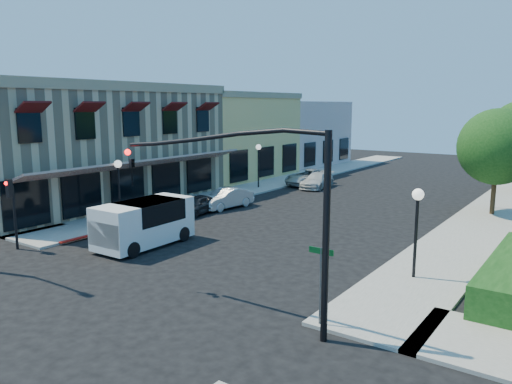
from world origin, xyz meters
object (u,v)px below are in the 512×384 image
Objects in this scene: signal_mast_arm at (262,193)px; lamppost_left_far at (258,155)px; parked_car_a at (197,205)px; street_name_sign at (321,274)px; street_tree_a at (497,147)px; lamppost_right_near at (417,210)px; parked_car_b at (226,198)px; lamppost_left_near at (118,175)px; parked_car_d at (308,177)px; parked_car_c at (317,181)px; lamppost_right_far at (496,167)px; white_van at (143,221)px; secondary_signal at (12,201)px.

signal_mast_arm reaches higher than lamppost_left_far.
street_name_sign is at bearing -42.34° from parked_car_a.
street_tree_a is 20.71m from signal_mast_arm.
street_name_sign is (1.64, 0.70, -2.39)m from signal_mast_arm.
parked_car_a is (-14.96, -10.00, -3.61)m from street_tree_a.
parked_car_b is (-14.33, 6.46, -2.08)m from lamppost_right_near.
signal_mast_arm is 2.24× the size of lamppost_left_near.
lamppost_left_near is at bearing -93.95° from parked_car_d.
lamppost_left_near is at bearing -108.91° from parked_car_c.
lamppost_left_near is 17.53m from parked_car_c.
lamppost_right_near is at bearing -39.47° from lamppost_left_far.
lamppost_left_far is at bearing -147.60° from parked_car_c.
parked_car_a is (2.34, -10.00, -2.15)m from lamppost_left_far.
lamppost_left_far is (-14.36, 20.50, -1.35)m from signal_mast_arm.
parked_car_d is (-1.40, 1.00, 0.05)m from parked_car_c.
lamppost_right_far reaches higher than parked_car_d.
parked_car_b is at bearing -84.85° from parked_car_d.
signal_mast_arm is 2.02× the size of parked_car_b.
street_tree_a reaches higher than parked_car_b.
lamppost_left_far is at bearing 180.00° from street_tree_a.
lamppost_left_near is 0.73× the size of white_van.
street_name_sign is at bearing -15.52° from white_van.
parked_car_a is 14.00m from parked_car_d.
white_van is at bearing -73.49° from lamppost_left_far.
lamppost_right_near is 21.69m from parked_car_c.
secondary_signal is 0.84× the size of parked_car_b.
lamppost_left_far is (-0.50, 20.59, 0.42)m from secondary_signal.
lamppost_right_far is at bearing 87.37° from street_name_sign.
parked_car_d is (-14.70, 18.00, -2.07)m from lamppost_right_near.
street_tree_a is 1.63× the size of parked_car_b.
street_tree_a is 1.82× the size of lamppost_left_near.
lamppost_right_near is (16.50, 6.59, 0.42)m from secondary_signal.
parked_car_c is at bearing 114.39° from signal_mast_arm.
signal_mast_arm is 17.79m from parked_car_b.
parked_car_a is at bearing -146.24° from street_tree_a.
lamppost_right_near reaches higher than street_name_sign.
white_van is 1.02× the size of parked_car_d.
signal_mast_arm is at bearing -24.37° from lamppost_left_near.
signal_mast_arm reaches higher than street_name_sign.
lamppost_left_far reaches higher than street_name_sign.
parked_car_c is at bearing 91.57° from parked_car_b.
parked_car_d is at bearing 116.20° from signal_mast_arm.
secondary_signal is 23.87m from parked_car_c.
lamppost_left_near and lamppost_right_near have the same top height.
lamppost_left_near is 7.29m from parked_car_b.
street_name_sign is 16.85m from parked_car_a.
street_tree_a reaches higher than white_van.
secondary_signal is 0.68× the size of white_van.
white_van is 7.26m from parked_car_a.
street_name_sign is (15.50, 0.79, -0.62)m from secondary_signal.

